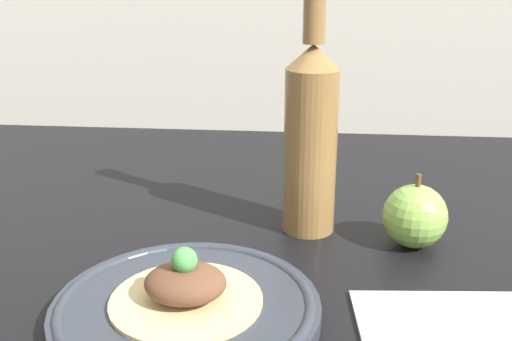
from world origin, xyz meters
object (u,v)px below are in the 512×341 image
Objects in this scene: plated_food at (186,287)px; cider_bottle at (311,133)px; plate at (187,308)px; apple at (415,216)px.

cider_bottle is at bearing 62.12° from plated_food.
plate is at bearing -117.88° from cider_bottle.
plated_food is at bearing -117.88° from cider_bottle.
plate is 2.83× the size of apple.
cider_bottle is at bearing 62.12° from plate.
plate is 25.62cm from cider_bottle.
plated_food is at bearing 45.00° from plate.
plated_food is 1.61× the size of apple.
apple is at bearing -15.69° from cider_bottle.
plated_food is 28.46cm from apple.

